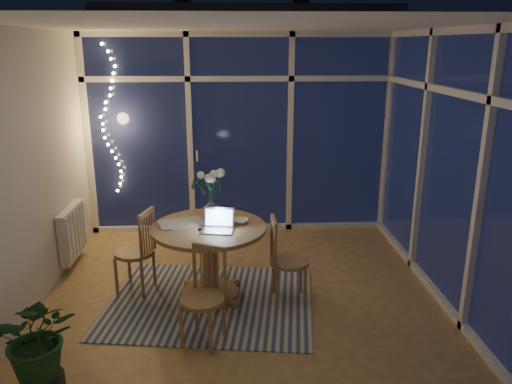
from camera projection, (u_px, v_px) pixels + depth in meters
floor at (245, 298)px, 5.01m from camera, size 4.00×4.00×0.00m
ceiling at (243, 26)px, 4.26m from camera, size 4.00×4.00×0.00m
wall_back at (240, 135)px, 6.55m from camera, size 4.00×0.04×2.60m
wall_front at (254, 264)px, 2.72m from camera, size 4.00×0.04×2.60m
wall_left at (25, 175)px, 4.54m from camera, size 0.04×4.00×2.60m
wall_right at (455, 170)px, 4.73m from camera, size 0.04×4.00×2.60m
window_wall_back at (240, 135)px, 6.51m from camera, size 4.00×0.10×2.60m
window_wall_right at (451, 170)px, 4.73m from camera, size 0.10×4.00×2.60m
radiator at (72, 232)px, 5.66m from camera, size 0.10×0.70×0.58m
fairy_lights at (110, 120)px, 6.29m from camera, size 0.24×0.10×1.85m
garden_patio at (263, 176)px, 9.83m from camera, size 12.00×6.00×0.10m
garden_fence at (237, 124)px, 10.01m from camera, size 11.00×0.08×1.80m
neighbour_roof at (247, 54)px, 12.53m from camera, size 7.00×3.00×2.20m
garden_shrubs at (190, 172)px, 8.10m from camera, size 0.90×0.90×0.90m
rug at (210, 301)px, 4.93m from camera, size 2.18×1.84×0.01m
dining_table at (210, 262)px, 4.92m from camera, size 1.25×1.25×0.76m
chair_left at (134, 250)px, 5.03m from camera, size 0.51×0.51×0.89m
chair_right at (290, 260)px, 4.84m from camera, size 0.42×0.42×0.88m
chair_front at (202, 297)px, 4.15m from camera, size 0.52×0.52×0.85m
laptop at (217, 220)px, 4.66m from camera, size 0.33×0.30×0.21m
flower_vase at (212, 206)px, 5.08m from camera, size 0.23×0.23×0.21m
bowl at (240, 221)px, 4.90m from camera, size 0.17×0.17×0.04m
newspapers at (182, 222)px, 4.91m from camera, size 0.43×0.37×0.01m
phone at (204, 229)px, 4.72m from camera, size 0.12×0.06×0.01m
potted_plant at (40, 349)px, 3.52m from camera, size 0.59×0.53×0.76m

